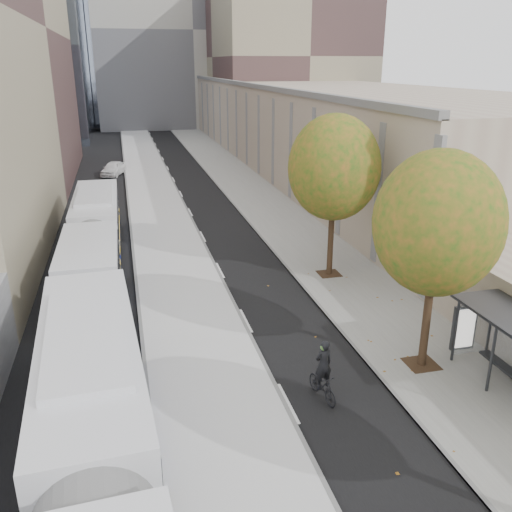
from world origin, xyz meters
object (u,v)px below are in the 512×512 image
object	(u,v)px
cyclist	(323,378)
bus_far	(95,236)
distant_car	(113,168)
bus_near	(95,484)

from	to	relation	value
cyclist	bus_far	bearing A→B (deg)	106.15
cyclist	distant_car	bearing A→B (deg)	88.86
bus_near	distant_car	world-z (taller)	bus_near
bus_near	bus_far	bearing A→B (deg)	88.74
bus_near	distant_car	size ratio (longest dim) A/B	4.78
bus_far	distant_car	world-z (taller)	bus_far
bus_near	distant_car	xyz separation A→B (m)	(0.25, 43.49, -1.01)
bus_near	bus_far	distance (m)	18.72
bus_far	distant_car	distance (m)	24.81
bus_near	cyclist	size ratio (longest dim) A/B	8.93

